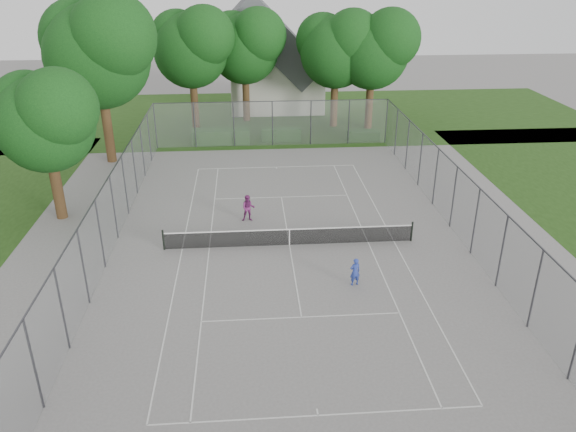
{
  "coord_description": "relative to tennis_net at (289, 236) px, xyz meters",
  "views": [
    {
      "loc": [
        -2.02,
        -25.56,
        13.52
      ],
      "look_at": [
        0.0,
        1.0,
        1.2
      ],
      "focal_mm": 35.0,
      "sensor_mm": 36.0,
      "label": 1
    }
  ],
  "objects": [
    {
      "name": "tennis_net",
      "position": [
        0.0,
        0.0,
        0.0
      ],
      "size": [
        12.87,
        0.1,
        1.1
      ],
      "color": "black",
      "rests_on": "ground"
    },
    {
      "name": "tree_far_midright",
      "position": [
        5.71,
        22.15,
        6.29
      ],
      "size": [
        6.88,
        6.29,
        9.9
      ],
      "color": "#3D2816",
      "rests_on": "ground"
    },
    {
      "name": "perimeter_fence",
      "position": [
        0.0,
        0.0,
        1.3
      ],
      "size": [
        18.08,
        34.08,
        3.52
      ],
      "color": "#38383D",
      "rests_on": "ground"
    },
    {
      "name": "tree_far_right",
      "position": [
        8.62,
        21.31,
        6.37
      ],
      "size": [
        6.96,
        6.36,
        10.01
      ],
      "color": "#3D2816",
      "rests_on": "ground"
    },
    {
      "name": "woman_player",
      "position": [
        -2.06,
        3.16,
        0.25
      ],
      "size": [
        0.74,
        0.58,
        1.53
      ],
      "primitive_type": "imported",
      "rotation": [
        0.0,
        0.0,
        0.0
      ],
      "color": "#792868",
      "rests_on": "ground"
    },
    {
      "name": "court_markings",
      "position": [
        0.0,
        0.0,
        -0.5
      ],
      "size": [
        11.03,
        23.83,
        0.01
      ],
      "color": "silver",
      "rests_on": "ground"
    },
    {
      "name": "tree_far_left",
      "position": [
        -6.32,
        22.65,
        6.49
      ],
      "size": [
        7.09,
        6.48,
        10.2
      ],
      "color": "#3D2816",
      "rests_on": "ground"
    },
    {
      "name": "hedge_mid",
      "position": [
        0.74,
        18.21,
        -0.01
      ],
      "size": [
        3.17,
        0.91,
        1.0
      ],
      "primitive_type": "cube",
      "color": "#1F4817",
      "rests_on": "ground"
    },
    {
      "name": "hedge_right",
      "position": [
        7.41,
        17.89,
        -0.13
      ],
      "size": [
        2.56,
        0.94,
        0.77
      ],
      "primitive_type": "cube",
      "color": "#1F4817",
      "rests_on": "ground"
    },
    {
      "name": "house",
      "position": [
        1.0,
        29.03,
        3.83
      ],
      "size": [
        8.67,
        6.72,
        10.79
      ],
      "color": "beige",
      "rests_on": "ground"
    },
    {
      "name": "girl_player",
      "position": [
        2.64,
        -4.04,
        0.16
      ],
      "size": [
        0.55,
        0.43,
        1.34
      ],
      "primitive_type": "imported",
      "rotation": [
        0.0,
        0.0,
        3.37
      ],
      "color": "#2B3FA2",
      "rests_on": "ground"
    },
    {
      "name": "hedge_left",
      "position": [
        -4.07,
        17.85,
        0.05
      ],
      "size": [
        4.5,
        1.35,
        1.13
      ],
      "primitive_type": "cube",
      "color": "#1F4817",
      "rests_on": "ground"
    },
    {
      "name": "tree_far_midleft",
      "position": [
        -1.89,
        24.55,
        6.27
      ],
      "size": [
        6.87,
        6.27,
        9.87
      ],
      "color": "#3D2816",
      "rests_on": "ground"
    },
    {
      "name": "ground",
      "position": [
        0.0,
        0.0,
        -0.51
      ],
      "size": [
        120.0,
        120.0,
        0.0
      ],
      "primitive_type": "plane",
      "color": "slate",
      "rests_on": "ground"
    },
    {
      "name": "tree_side_front",
      "position": [
        -12.6,
        4.33,
        5.38
      ],
      "size": [
        5.97,
        5.45,
        8.58
      ],
      "color": "#3D2816",
      "rests_on": "ground"
    },
    {
      "name": "tree_side_back",
      "position": [
        -11.76,
        13.99,
        7.52
      ],
      "size": [
        8.13,
        7.42,
        11.69
      ],
      "color": "#3D2816",
      "rests_on": "ground"
    },
    {
      "name": "grass_far",
      "position": [
        0.0,
        26.0,
        -0.51
      ],
      "size": [
        60.0,
        20.0,
        0.0
      ],
      "primitive_type": "cube",
      "color": "#1F4012",
      "rests_on": "ground"
    }
  ]
}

